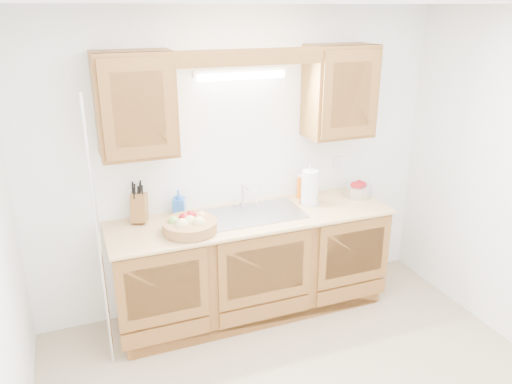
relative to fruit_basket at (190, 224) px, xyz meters
name	(u,v)px	position (x,y,z in m)	size (l,w,h in m)	color
room	(325,236)	(0.54, -1.07, 0.29)	(3.52, 3.50, 2.50)	tan
base_cabinets	(252,265)	(0.54, 0.13, -0.52)	(2.20, 0.60, 0.86)	brown
countertop	(252,218)	(0.54, 0.11, -0.08)	(2.30, 0.63, 0.04)	#E2BB76
upper_cabinet_left	(135,105)	(-0.29, 0.26, 0.87)	(0.55, 0.33, 0.75)	brown
upper_cabinet_right	(339,91)	(1.37, 0.26, 0.87)	(0.55, 0.33, 0.75)	brown
valance	(251,57)	(0.54, 0.12, 1.18)	(2.20, 0.05, 0.12)	brown
fluorescent_fixture	(241,74)	(0.54, 0.34, 1.04)	(0.76, 0.08, 0.08)	white
sink	(251,223)	(0.54, 0.13, -0.13)	(0.84, 0.46, 0.36)	#9E9EA3
wire_shelf_pole	(99,241)	(-0.66, -0.14, 0.04)	(0.03, 0.03, 2.00)	silver
outlet_plate	(338,163)	(1.49, 0.42, 0.19)	(0.08, 0.01, 0.12)	white
fruit_basket	(190,224)	(0.00, 0.00, 0.00)	(0.46, 0.46, 0.13)	#A36E41
knife_block	(139,207)	(-0.32, 0.33, 0.06)	(0.17, 0.21, 0.33)	brown
orange_canister	(301,186)	(1.08, 0.33, 0.05)	(0.07, 0.07, 0.21)	orange
soap_bottle	(179,203)	(0.00, 0.35, 0.05)	(0.09, 0.10, 0.21)	blue
sponge	(307,194)	(1.16, 0.37, -0.05)	(0.14, 0.11, 0.03)	#CC333F
paper_towel	(310,188)	(1.08, 0.17, 0.09)	(0.17, 0.17, 0.35)	silver
apple_bowl	(357,189)	(1.57, 0.20, 0.00)	(0.34, 0.34, 0.14)	silver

